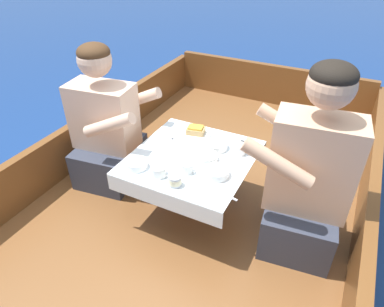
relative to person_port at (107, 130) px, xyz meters
The scene contains 23 objects.
ground_plane 0.88m from the person_port, ahead, with size 60.00×60.00×0.00m, color navy.
boat_deck 0.80m from the person_port, ahead, with size 1.97×3.46×0.24m, color brown.
gunwale_port 0.39m from the person_port, behind, with size 0.06×3.46×0.33m, color brown.
gunwale_starboard 1.60m from the person_port, ahead, with size 0.06×3.46×0.33m, color brown.
bow_coaming 1.80m from the person_port, 69.28° to the left, with size 1.85×0.06×0.38m, color brown.
cockpit_table 0.63m from the person_port, ahead, with size 0.66×0.69×0.38m.
person_port is the anchor object (origin of this frame).
person_starboard 1.27m from the person_port, ahead, with size 0.56×0.49×1.02m.
plate_sandwich 0.58m from the person_port, 19.86° to the left, with size 0.19×0.19×0.01m.
plate_bread 0.56m from the person_port, ahead, with size 0.17×0.17×0.01m.
sandwich 0.58m from the person_port, 19.86° to the left, with size 0.12×0.10×0.05m.
bowl_port_near 0.73m from the person_port, ahead, with size 0.14×0.14×0.04m.
bowl_starboard_near 0.73m from the person_port, ahead, with size 0.12×0.12×0.04m.
bowl_center_far 0.49m from the person_port, 31.96° to the right, with size 0.12×0.12×0.04m.
bowl_port_far 0.84m from the person_port, ahead, with size 0.13×0.13×0.04m.
coffee_cup_port 0.62m from the person_port, 25.58° to the right, with size 0.11×0.08×0.05m.
coffee_cup_starboard 0.70m from the person_port, 14.46° to the right, with size 0.09×0.06×0.05m.
coffee_cup_center 0.88m from the person_port, ahead, with size 0.10×0.07×0.06m.
tin_can 0.73m from the person_port, 24.01° to the right, with size 0.07×0.07×0.05m.
utensil_knife_starboard 0.46m from the person_port, 17.59° to the left, with size 0.03×0.17×0.00m.
utensil_knife_port 0.94m from the person_port, 15.63° to the right, with size 0.17×0.04×0.00m.
utensil_fork_starboard 0.83m from the person_port, 16.53° to the left, with size 0.17×0.06×0.00m.
utensil_spoon_center 0.49m from the person_port, 11.52° to the left, with size 0.16×0.09×0.01m.
Camera 1 is at (0.72, -1.43, 1.72)m, focal length 32.00 mm.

